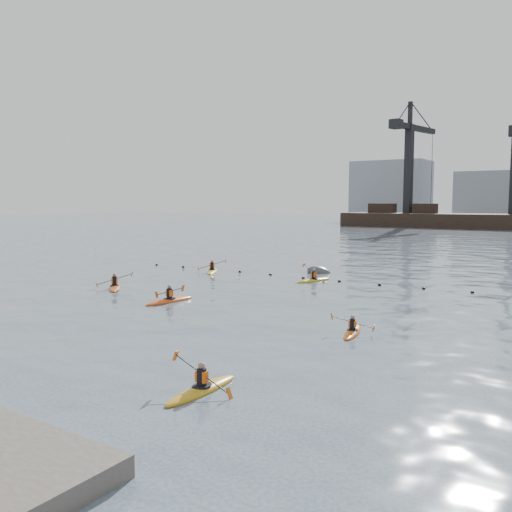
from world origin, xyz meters
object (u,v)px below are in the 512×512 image
object	(u,v)px
kayaker_3	(314,280)
kayaker_5	(212,271)
kayaker_1	(202,388)
kayaker_0	(170,300)
kayaker_2	(115,287)
mooring_buoy	(319,273)
kayaker_4	(352,331)

from	to	relation	value
kayaker_3	kayaker_5	bearing A→B (deg)	-161.84
kayaker_1	kayaker_3	world-z (taller)	kayaker_3
kayaker_1	kayaker_0	bearing A→B (deg)	136.01
kayaker_0	kayaker_1	bearing A→B (deg)	-38.42
kayaker_2	mooring_buoy	distance (m)	16.53
kayaker_2	kayaker_4	bearing A→B (deg)	-54.60
kayaker_3	mooring_buoy	distance (m)	4.73
kayaker_3	kayaker_5	xyz separation A→B (m)	(-9.24, -0.06, 0.01)
kayaker_4	kayaker_5	world-z (taller)	kayaker_5
kayaker_4	kayaker_5	xyz separation A→B (m)	(-17.79, 12.95, 0.02)
kayaker_5	mooring_buoy	bearing A→B (deg)	-0.36
mooring_buoy	kayaker_5	bearing A→B (deg)	-149.30
kayaker_2	kayaker_3	distance (m)	13.96
kayaker_4	kayaker_0	bearing A→B (deg)	-19.34
kayaker_5	kayaker_1	bearing A→B (deg)	-83.90
kayaker_1	kayaker_5	size ratio (longest dim) A/B	0.95
kayaker_0	kayaker_3	world-z (taller)	kayaker_3
kayaker_0	mooring_buoy	distance (m)	16.26
kayaker_2	kayaker_3	bearing A→B (deg)	1.16
kayaker_4	mooring_buoy	world-z (taller)	kayaker_4
kayaker_4	mooring_buoy	distance (m)	20.22
kayaker_5	mooring_buoy	size ratio (longest dim) A/B	1.67
kayaker_2	kayaker_1	bearing A→B (deg)	-80.98
kayaker_3	mooring_buoy	xyz separation A→B (m)	(-1.74, 4.39, -0.10)
kayaker_2	mooring_buoy	size ratio (longest dim) A/B	1.51
kayaker_4	kayaker_5	bearing A→B (deg)	-49.55
kayaker_2	mooring_buoy	world-z (taller)	kayaker_2
kayaker_4	mooring_buoy	bearing A→B (deg)	-72.89
kayaker_4	kayaker_1	bearing A→B (deg)	70.95
kayaker_1	kayaker_4	xyz separation A→B (m)	(0.91, 9.32, -0.01)
kayaker_1	kayaker_4	world-z (taller)	kayaker_1
kayaker_3	kayaker_5	world-z (taller)	kayaker_3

